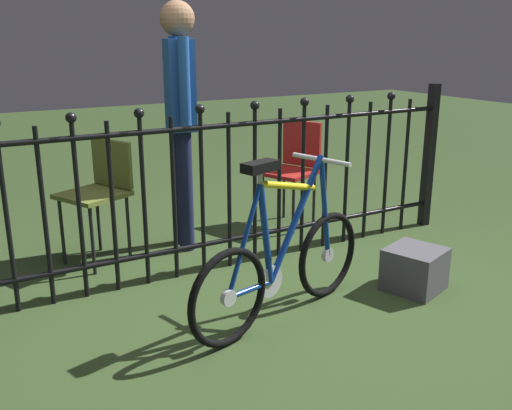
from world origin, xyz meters
name	(u,v)px	position (x,y,z in m)	size (l,w,h in m)	color
ground_plane	(279,298)	(0.00, 0.00, 0.00)	(20.00, 20.00, 0.00)	#304621
iron_fence	(224,184)	(-0.06, 0.60, 0.59)	(3.66, 0.07, 1.16)	black
bicycle	(283,263)	(-0.12, -0.22, 0.33)	(1.30, 0.49, 0.93)	black
chair_olive	(101,186)	(-0.74, 1.15, 0.53)	(0.53, 0.53, 0.84)	black
chair_red	(294,163)	(0.87, 1.17, 0.52)	(0.50, 0.50, 0.85)	black
person_visitor	(180,104)	(-0.14, 1.11, 1.06)	(0.24, 0.47, 1.76)	#191E3F
display_crate	(415,269)	(0.80, -0.31, 0.13)	(0.32, 0.32, 0.27)	#4C4C51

